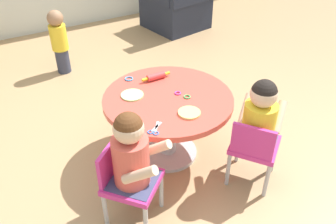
{
  "coord_description": "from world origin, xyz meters",
  "views": [
    {
      "loc": [
        -1.07,
        -1.8,
        1.84
      ],
      "look_at": [
        0.0,
        0.0,
        0.39
      ],
      "focal_mm": 38.3,
      "sensor_mm": 36.0,
      "label": 1
    }
  ],
  "objects_px": {
    "toddler_standing": "(59,40)",
    "craft_scissors": "(155,130)",
    "child_chair_right": "(254,147)",
    "craft_table": "(168,111)",
    "rolling_pin": "(156,76)",
    "armchair_dark": "(178,5)",
    "seated_child_left": "(131,152)",
    "seated_child_right": "(260,116)",
    "child_chair_left": "(127,180)"
  },
  "relations": [
    {
      "from": "craft_table",
      "to": "rolling_pin",
      "type": "xyz_separation_m",
      "value": [
        0.05,
        0.26,
        0.14
      ]
    },
    {
      "from": "craft_table",
      "to": "seated_child_left",
      "type": "relative_size",
      "value": 1.78
    },
    {
      "from": "armchair_dark",
      "to": "toddler_standing",
      "type": "height_order",
      "value": "armchair_dark"
    },
    {
      "from": "seated_child_right",
      "to": "armchair_dark",
      "type": "distance_m",
      "value": 2.88
    },
    {
      "from": "seated_child_left",
      "to": "toddler_standing",
      "type": "bearing_deg",
      "value": 84.53
    },
    {
      "from": "seated_child_right",
      "to": "craft_scissors",
      "type": "relative_size",
      "value": 3.76
    },
    {
      "from": "seated_child_left",
      "to": "craft_scissors",
      "type": "relative_size",
      "value": 3.76
    },
    {
      "from": "craft_table",
      "to": "craft_scissors",
      "type": "height_order",
      "value": "craft_scissors"
    },
    {
      "from": "toddler_standing",
      "to": "armchair_dark",
      "type": "bearing_deg",
      "value": 14.33
    },
    {
      "from": "child_chair_right",
      "to": "child_chair_left",
      "type": "bearing_deg",
      "value": 169.57
    },
    {
      "from": "toddler_standing",
      "to": "rolling_pin",
      "type": "relative_size",
      "value": 2.92
    },
    {
      "from": "child_chair_right",
      "to": "rolling_pin",
      "type": "distance_m",
      "value": 0.88
    },
    {
      "from": "craft_table",
      "to": "child_chair_right",
      "type": "xyz_separation_m",
      "value": [
        0.34,
        -0.54,
        -0.09
      ]
    },
    {
      "from": "seated_child_right",
      "to": "armchair_dark",
      "type": "xyz_separation_m",
      "value": [
        1.06,
        2.66,
        -0.22
      ]
    },
    {
      "from": "craft_table",
      "to": "craft_scissors",
      "type": "xyz_separation_m",
      "value": [
        -0.26,
        -0.29,
        0.12
      ]
    },
    {
      "from": "craft_table",
      "to": "seated_child_right",
      "type": "xyz_separation_m",
      "value": [
        0.37,
        -0.52,
        0.14
      ]
    },
    {
      "from": "armchair_dark",
      "to": "craft_scissors",
      "type": "bearing_deg",
      "value": -124.92
    },
    {
      "from": "craft_scissors",
      "to": "craft_table",
      "type": "bearing_deg",
      "value": 47.3
    },
    {
      "from": "child_chair_right",
      "to": "seated_child_left",
      "type": "bearing_deg",
      "value": 171.32
    },
    {
      "from": "child_chair_left",
      "to": "rolling_pin",
      "type": "height_order",
      "value": "rolling_pin"
    },
    {
      "from": "seated_child_right",
      "to": "craft_scissors",
      "type": "distance_m",
      "value": 0.68
    },
    {
      "from": "seated_child_left",
      "to": "child_chair_right",
      "type": "relative_size",
      "value": 0.95
    },
    {
      "from": "armchair_dark",
      "to": "craft_scissors",
      "type": "xyz_separation_m",
      "value": [
        -1.7,
        -2.43,
        0.21
      ]
    },
    {
      "from": "seated_child_right",
      "to": "seated_child_left",
      "type": "bearing_deg",
      "value": 173.17
    },
    {
      "from": "child_chair_right",
      "to": "rolling_pin",
      "type": "relative_size",
      "value": 2.33
    },
    {
      "from": "toddler_standing",
      "to": "child_chair_right",
      "type": "bearing_deg",
      "value": -74.64
    },
    {
      "from": "armchair_dark",
      "to": "toddler_standing",
      "type": "bearing_deg",
      "value": -165.67
    },
    {
      "from": "child_chair_right",
      "to": "craft_scissors",
      "type": "height_order",
      "value": "child_chair_right"
    },
    {
      "from": "rolling_pin",
      "to": "craft_scissors",
      "type": "height_order",
      "value": "rolling_pin"
    },
    {
      "from": "toddler_standing",
      "to": "rolling_pin",
      "type": "xyz_separation_m",
      "value": [
        0.33,
        -1.45,
        0.18
      ]
    },
    {
      "from": "rolling_pin",
      "to": "child_chair_left",
      "type": "bearing_deg",
      "value": -131.03
    },
    {
      "from": "armchair_dark",
      "to": "rolling_pin",
      "type": "xyz_separation_m",
      "value": [
        -1.39,
        -1.89,
        0.23
      ]
    },
    {
      "from": "craft_table",
      "to": "toddler_standing",
      "type": "distance_m",
      "value": 1.73
    },
    {
      "from": "toddler_standing",
      "to": "craft_scissors",
      "type": "relative_size",
      "value": 4.96
    },
    {
      "from": "seated_child_right",
      "to": "armchair_dark",
      "type": "height_order",
      "value": "armchair_dark"
    },
    {
      "from": "child_chair_left",
      "to": "seated_child_left",
      "type": "bearing_deg",
      "value": -49.89
    },
    {
      "from": "child_chair_left",
      "to": "seated_child_left",
      "type": "xyz_separation_m",
      "value": [
        0.03,
        -0.03,
        0.23
      ]
    },
    {
      "from": "child_chair_left",
      "to": "craft_scissors",
      "type": "bearing_deg",
      "value": 21.5
    },
    {
      "from": "child_chair_right",
      "to": "seated_child_right",
      "type": "xyz_separation_m",
      "value": [
        0.03,
        0.02,
        0.23
      ]
    },
    {
      "from": "seated_child_left",
      "to": "seated_child_right",
      "type": "bearing_deg",
      "value": -6.83
    },
    {
      "from": "craft_table",
      "to": "armchair_dark",
      "type": "distance_m",
      "value": 2.58
    },
    {
      "from": "rolling_pin",
      "to": "child_chair_right",
      "type": "bearing_deg",
      "value": -69.87
    },
    {
      "from": "toddler_standing",
      "to": "craft_scissors",
      "type": "xyz_separation_m",
      "value": [
        0.01,
        -2.0,
        0.16
      ]
    },
    {
      "from": "child_chair_left",
      "to": "seated_child_left",
      "type": "relative_size",
      "value": 1.05
    },
    {
      "from": "craft_table",
      "to": "armchair_dark",
      "type": "xyz_separation_m",
      "value": [
        1.44,
        2.15,
        -0.09
      ]
    },
    {
      "from": "seated_child_left",
      "to": "child_chair_right",
      "type": "distance_m",
      "value": 0.86
    },
    {
      "from": "child_chair_right",
      "to": "seated_child_right",
      "type": "height_order",
      "value": "seated_child_right"
    },
    {
      "from": "seated_child_left",
      "to": "craft_scissors",
      "type": "xyz_separation_m",
      "value": [
        0.22,
        0.13,
        -0.01
      ]
    },
    {
      "from": "seated_child_left",
      "to": "craft_table",
      "type": "bearing_deg",
      "value": 40.58
    },
    {
      "from": "toddler_standing",
      "to": "craft_scissors",
      "type": "bearing_deg",
      "value": -89.58
    }
  ]
}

